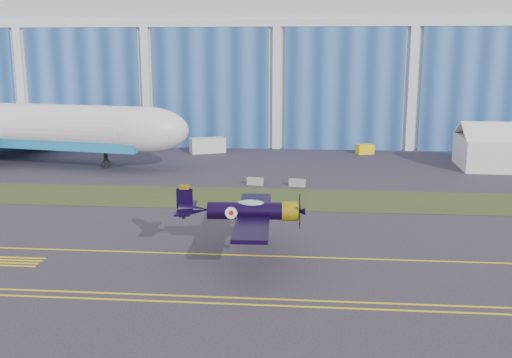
# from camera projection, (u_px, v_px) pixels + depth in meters

# --- Properties ---
(ground) EXTENTS (260.00, 260.00, 0.00)m
(ground) POSITION_uv_depth(u_px,v_px,m) (244.00, 236.00, 53.04)
(ground) COLOR #342F3A
(ground) RESTS_ON ground
(grass_median) EXTENTS (260.00, 10.00, 0.02)m
(grass_median) POSITION_uv_depth(u_px,v_px,m) (258.00, 198.00, 66.67)
(grass_median) COLOR #475128
(grass_median) RESTS_ON ground
(hangar) EXTENTS (220.00, 45.70, 30.00)m
(hangar) POSITION_uv_depth(u_px,v_px,m) (283.00, 57.00, 119.82)
(hangar) COLOR silver
(hangar) RESTS_ON ground
(taxiway_centreline) EXTENTS (200.00, 0.20, 0.02)m
(taxiway_centreline) POSITION_uv_depth(u_px,v_px,m) (237.00, 255.00, 48.17)
(taxiway_centreline) COLOR yellow
(taxiway_centreline) RESTS_ON ground
(edge_line_near) EXTENTS (80.00, 0.20, 0.02)m
(edge_line_near) POSITION_uv_depth(u_px,v_px,m) (219.00, 303.00, 38.92)
(edge_line_near) COLOR yellow
(edge_line_near) RESTS_ON ground
(edge_line_far) EXTENTS (80.00, 0.20, 0.02)m
(edge_line_far) POSITION_uv_depth(u_px,v_px,m) (221.00, 297.00, 39.89)
(edge_line_far) COLOR yellow
(edge_line_far) RESTS_ON ground
(hold_short_ladder) EXTENTS (6.00, 2.40, 0.02)m
(hold_short_ladder) POSITION_uv_depth(u_px,v_px,m) (4.00, 261.00, 46.75)
(hold_short_ladder) COLOR yellow
(hold_short_ladder) RESTS_ON ground
(warbird) EXTENTS (11.78, 13.97, 3.98)m
(warbird) POSITION_uv_depth(u_px,v_px,m) (245.00, 211.00, 46.30)
(warbird) COLOR black
(warbird) RESTS_ON ground
(tent) EXTENTS (14.40, 10.78, 6.53)m
(tent) POSITION_uv_depth(u_px,v_px,m) (511.00, 145.00, 83.43)
(tent) COLOR white
(tent) RESTS_ON ground
(shipping_container) EXTENTS (5.97, 4.30, 2.40)m
(shipping_container) POSITION_uv_depth(u_px,v_px,m) (208.00, 145.00, 96.70)
(shipping_container) COLOR silver
(shipping_container) RESTS_ON ground
(tug) EXTENTS (2.98, 2.35, 1.52)m
(tug) POSITION_uv_depth(u_px,v_px,m) (365.00, 149.00, 95.65)
(tug) COLOR yellow
(tug) RESTS_ON ground
(barrier_a) EXTENTS (2.05, 0.82, 0.90)m
(barrier_a) POSITION_uv_depth(u_px,v_px,m) (255.00, 181.00, 73.39)
(barrier_a) COLOR #9A9785
(barrier_a) RESTS_ON ground
(barrier_b) EXTENTS (2.07, 0.93, 0.90)m
(barrier_b) POSITION_uv_depth(u_px,v_px,m) (297.00, 183.00, 72.60)
(barrier_b) COLOR gray
(barrier_b) RESTS_ON ground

